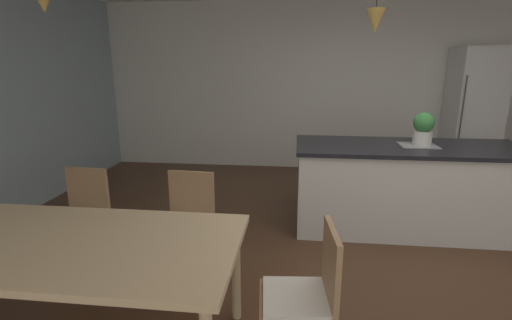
# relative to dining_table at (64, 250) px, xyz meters

# --- Properties ---
(ground_plane) EXTENTS (10.00, 8.40, 0.04)m
(ground_plane) POSITION_rel_dining_table_xyz_m (2.17, 1.16, -0.69)
(ground_plane) COLOR #4C301E
(wall_back_kitchen) EXTENTS (10.00, 0.12, 2.70)m
(wall_back_kitchen) POSITION_rel_dining_table_xyz_m (2.17, 4.42, 0.68)
(wall_back_kitchen) COLOR white
(wall_back_kitchen) RESTS_ON ground_plane
(dining_table) EXTENTS (2.01, 0.96, 0.73)m
(dining_table) POSITION_rel_dining_table_xyz_m (0.00, 0.00, 0.00)
(dining_table) COLOR #D1B284
(dining_table) RESTS_ON ground_plane
(chair_far_left) EXTENTS (0.44, 0.44, 0.87)m
(chair_far_left) POSITION_rel_dining_table_xyz_m (-0.45, 0.85, -0.20)
(chair_far_left) COLOR #A87F56
(chair_far_left) RESTS_ON ground_plane
(chair_kitchen_end) EXTENTS (0.44, 0.44, 0.87)m
(chair_kitchen_end) POSITION_rel_dining_table_xyz_m (1.38, 0.00, -0.20)
(chair_kitchen_end) COLOR #A87F56
(chair_kitchen_end) RESTS_ON ground_plane
(chair_far_right) EXTENTS (0.43, 0.43, 0.87)m
(chair_far_right) POSITION_rel_dining_table_xyz_m (0.46, 0.85, -0.20)
(chair_far_right) COLOR #A87F56
(chair_far_right) RESTS_ON ground_plane
(kitchen_island) EXTENTS (2.34, 0.94, 0.91)m
(kitchen_island) POSITION_rel_dining_table_xyz_m (2.47, 2.05, -0.21)
(kitchen_island) COLOR silver
(kitchen_island) RESTS_ON ground_plane
(refrigerator) EXTENTS (0.66, 0.67, 1.96)m
(refrigerator) POSITION_rel_dining_table_xyz_m (3.90, 4.02, 0.31)
(refrigerator) COLOR silver
(refrigerator) RESTS_ON ground_plane
(pendant_over_island_main) EXTENTS (0.18, 0.18, 0.71)m
(pendant_over_island_main) POSITION_rel_dining_table_xyz_m (2.02, 2.05, 1.44)
(pendant_over_island_main) COLOR black
(potted_plant_on_island) EXTENTS (0.20, 0.20, 0.34)m
(potted_plant_on_island) POSITION_rel_dining_table_xyz_m (2.57, 2.05, 0.41)
(potted_plant_on_island) COLOR beige
(potted_plant_on_island) RESTS_ON kitchen_island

